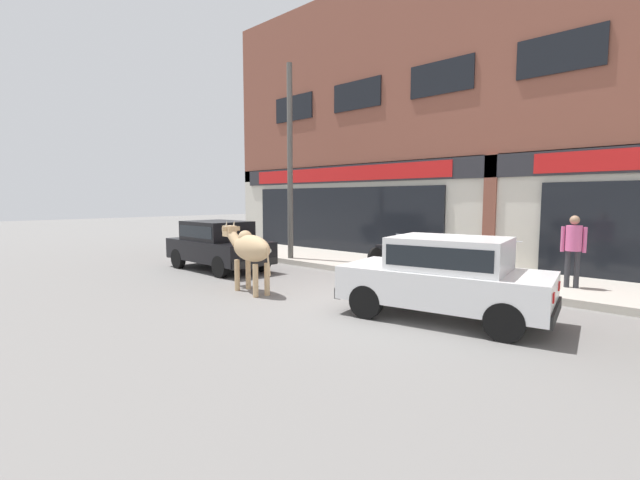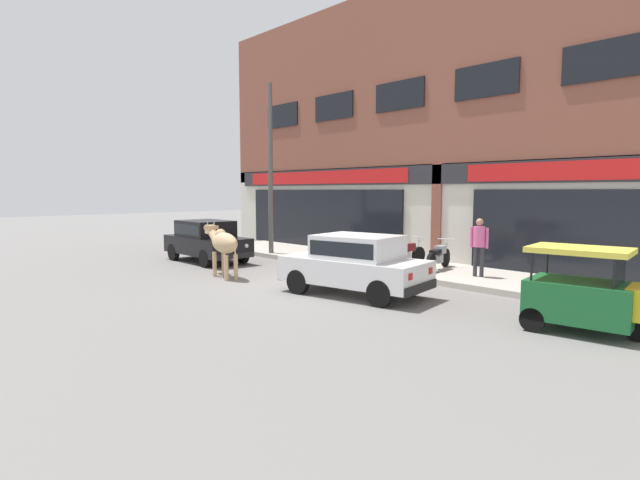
{
  "view_description": "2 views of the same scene",
  "coord_description": "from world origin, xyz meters",
  "px_view_note": "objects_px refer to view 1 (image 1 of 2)",
  "views": [
    {
      "loc": [
        4.81,
        -7.18,
        2.12
      ],
      "look_at": [
        -2.79,
        1.0,
        1.05
      ],
      "focal_mm": 24.0,
      "sensor_mm": 36.0,
      "label": 1
    },
    {
      "loc": [
        9.46,
        -8.96,
        2.52
      ],
      "look_at": [
        -1.2,
        1.0,
        1.07
      ],
      "focal_mm": 28.0,
      "sensor_mm": 36.0,
      "label": 2
    }
  ],
  "objects_px": {
    "car_0": "(446,274)",
    "motorcycle_2": "(463,259)",
    "motorcycle_3": "(508,262)",
    "cow": "(249,248)",
    "pedestrian": "(573,243)",
    "motorcycle_1": "(423,254)",
    "car_1": "(218,243)",
    "utility_pole": "(290,163)",
    "motorcycle_0": "(390,252)"
  },
  "relations": [
    {
      "from": "utility_pole",
      "to": "pedestrian",
      "type": "bearing_deg",
      "value": 6.81
    },
    {
      "from": "utility_pole",
      "to": "motorcycle_2",
      "type": "bearing_deg",
      "value": 11.58
    },
    {
      "from": "car_0",
      "to": "car_1",
      "type": "relative_size",
      "value": 1.04
    },
    {
      "from": "car_1",
      "to": "motorcycle_0",
      "type": "distance_m",
      "value": 5.15
    },
    {
      "from": "car_0",
      "to": "motorcycle_0",
      "type": "distance_m",
      "value": 5.32
    },
    {
      "from": "motorcycle_0",
      "to": "motorcycle_3",
      "type": "bearing_deg",
      "value": 3.16
    },
    {
      "from": "utility_pole",
      "to": "motorcycle_1",
      "type": "bearing_deg",
      "value": 15.84
    },
    {
      "from": "motorcycle_1",
      "to": "utility_pole",
      "type": "height_order",
      "value": "utility_pole"
    },
    {
      "from": "car_0",
      "to": "motorcycle_0",
      "type": "height_order",
      "value": "car_0"
    },
    {
      "from": "car_0",
      "to": "motorcycle_1",
      "type": "height_order",
      "value": "car_0"
    },
    {
      "from": "pedestrian",
      "to": "motorcycle_2",
      "type": "bearing_deg",
      "value": 176.48
    },
    {
      "from": "motorcycle_3",
      "to": "cow",
      "type": "bearing_deg",
      "value": -128.58
    },
    {
      "from": "cow",
      "to": "motorcycle_1",
      "type": "distance_m",
      "value": 5.22
    },
    {
      "from": "cow",
      "to": "car_1",
      "type": "height_order",
      "value": "cow"
    },
    {
      "from": "motorcycle_2",
      "to": "motorcycle_3",
      "type": "height_order",
      "value": "same"
    },
    {
      "from": "car_0",
      "to": "car_1",
      "type": "bearing_deg",
      "value": 177.51
    },
    {
      "from": "utility_pole",
      "to": "cow",
      "type": "bearing_deg",
      "value": -55.02
    },
    {
      "from": "motorcycle_3",
      "to": "utility_pole",
      "type": "relative_size",
      "value": 0.28
    },
    {
      "from": "car_1",
      "to": "motorcycle_2",
      "type": "xyz_separation_m",
      "value": [
        6.05,
        3.54,
        -0.27
      ]
    },
    {
      "from": "motorcycle_0",
      "to": "pedestrian",
      "type": "height_order",
      "value": "pedestrian"
    },
    {
      "from": "motorcycle_2",
      "to": "pedestrian",
      "type": "relative_size",
      "value": 1.13
    },
    {
      "from": "car_0",
      "to": "motorcycle_0",
      "type": "bearing_deg",
      "value": 134.13
    },
    {
      "from": "car_0",
      "to": "motorcycle_2",
      "type": "height_order",
      "value": "car_0"
    },
    {
      "from": "car_1",
      "to": "pedestrian",
      "type": "distance_m",
      "value": 9.28
    },
    {
      "from": "cow",
      "to": "motorcycle_0",
      "type": "xyz_separation_m",
      "value": [
        0.59,
        4.8,
        -0.46
      ]
    },
    {
      "from": "motorcycle_3",
      "to": "pedestrian",
      "type": "relative_size",
      "value": 1.11
    },
    {
      "from": "cow",
      "to": "car_1",
      "type": "bearing_deg",
      "value": 157.67
    },
    {
      "from": "cow",
      "to": "motorcycle_2",
      "type": "xyz_separation_m",
      "value": [
        2.86,
        4.86,
        -0.46
      ]
    },
    {
      "from": "motorcycle_1",
      "to": "motorcycle_2",
      "type": "relative_size",
      "value": 0.99
    },
    {
      "from": "car_1",
      "to": "utility_pole",
      "type": "xyz_separation_m",
      "value": [
        0.58,
        2.42,
        2.49
      ]
    },
    {
      "from": "pedestrian",
      "to": "motorcycle_1",
      "type": "bearing_deg",
      "value": 176.42
    },
    {
      "from": "cow",
      "to": "car_0",
      "type": "xyz_separation_m",
      "value": [
        4.29,
        0.99,
        -0.19
      ]
    },
    {
      "from": "car_1",
      "to": "pedestrian",
      "type": "xyz_separation_m",
      "value": [
        8.64,
        3.39,
        0.33
      ]
    },
    {
      "from": "cow",
      "to": "pedestrian",
      "type": "relative_size",
      "value": 1.34
    },
    {
      "from": "motorcycle_2",
      "to": "pedestrian",
      "type": "bearing_deg",
      "value": -3.52
    },
    {
      "from": "motorcycle_1",
      "to": "car_1",
      "type": "bearing_deg",
      "value": -143.02
    },
    {
      "from": "motorcycle_1",
      "to": "utility_pole",
      "type": "xyz_separation_m",
      "value": [
        -4.23,
        -1.2,
        2.76
      ]
    },
    {
      "from": "motorcycle_2",
      "to": "cow",
      "type": "bearing_deg",
      "value": -120.48
    },
    {
      "from": "cow",
      "to": "motorcycle_2",
      "type": "height_order",
      "value": "cow"
    },
    {
      "from": "car_1",
      "to": "car_0",
      "type": "bearing_deg",
      "value": -2.49
    },
    {
      "from": "motorcycle_2",
      "to": "motorcycle_3",
      "type": "xyz_separation_m",
      "value": [
        1.12,
        0.13,
        0.0
      ]
    },
    {
      "from": "car_0",
      "to": "motorcycle_1",
      "type": "relative_size",
      "value": 2.11
    },
    {
      "from": "car_1",
      "to": "motorcycle_1",
      "type": "xyz_separation_m",
      "value": [
        4.81,
        3.62,
        -0.27
      ]
    },
    {
      "from": "motorcycle_0",
      "to": "utility_pole",
      "type": "bearing_deg",
      "value": -161.64
    },
    {
      "from": "motorcycle_0",
      "to": "pedestrian",
      "type": "bearing_deg",
      "value": -1.19
    },
    {
      "from": "pedestrian",
      "to": "utility_pole",
      "type": "height_order",
      "value": "utility_pole"
    },
    {
      "from": "car_1",
      "to": "motorcycle_2",
      "type": "distance_m",
      "value": 7.02
    },
    {
      "from": "motorcycle_0",
      "to": "motorcycle_2",
      "type": "bearing_deg",
      "value": 1.47
    },
    {
      "from": "motorcycle_0",
      "to": "car_0",
      "type": "bearing_deg",
      "value": -45.87
    },
    {
      "from": "cow",
      "to": "pedestrian",
      "type": "height_order",
      "value": "pedestrian"
    }
  ]
}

